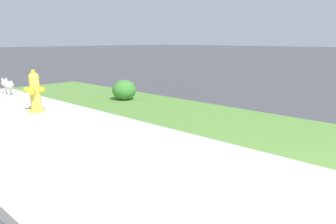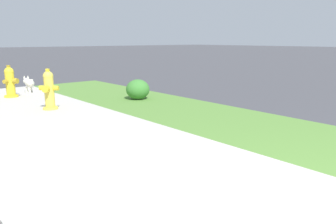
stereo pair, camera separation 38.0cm
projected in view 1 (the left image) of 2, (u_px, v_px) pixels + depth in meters
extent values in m
cylinder|color=yellow|center=(37.00, 111.00, 5.96)|extent=(0.27, 0.27, 0.05)
cylinder|color=yellow|center=(35.00, 94.00, 5.89)|extent=(0.18, 0.18, 0.58)
sphere|color=yellow|center=(34.00, 77.00, 5.83)|extent=(0.19, 0.19, 0.19)
cube|color=yellow|center=(33.00, 71.00, 5.80)|extent=(0.08, 0.08, 0.06)
cylinder|color=yellow|center=(42.00, 90.00, 5.88)|extent=(0.13, 0.13, 0.09)
cylinder|color=yellow|center=(27.00, 90.00, 5.87)|extent=(0.13, 0.13, 0.09)
cylinder|color=yellow|center=(32.00, 91.00, 5.74)|extent=(0.16, 0.16, 0.12)
ellipsoid|color=silver|center=(9.00, 85.00, 7.69)|extent=(0.32, 0.21, 0.20)
sphere|color=silver|center=(5.00, 83.00, 7.81)|extent=(0.16, 0.16, 0.16)
sphere|color=black|center=(4.00, 83.00, 7.86)|extent=(0.03, 0.03, 0.03)
cone|color=silver|center=(2.00, 79.00, 7.76)|extent=(0.06, 0.06, 0.07)
cone|color=silver|center=(6.00, 78.00, 7.83)|extent=(0.06, 0.06, 0.07)
cylinder|color=silver|center=(5.00, 92.00, 7.75)|extent=(0.06, 0.06, 0.15)
cylinder|color=silver|center=(10.00, 92.00, 7.83)|extent=(0.06, 0.06, 0.15)
cylinder|color=silver|center=(9.00, 93.00, 7.62)|extent=(0.06, 0.06, 0.15)
cylinder|color=silver|center=(14.00, 93.00, 7.70)|extent=(0.06, 0.06, 0.15)
cylinder|color=silver|center=(12.00, 83.00, 7.56)|extent=(0.04, 0.04, 0.11)
ellipsoid|color=#3D7F33|center=(124.00, 90.00, 7.13)|extent=(0.52, 0.52, 0.44)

